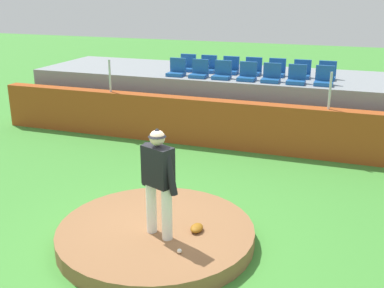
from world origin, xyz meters
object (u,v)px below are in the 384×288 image
(stadium_chair_5, at_px, (296,78))
(stadium_chair_13, at_px, (327,74))
(stadium_chair_0, at_px, (177,70))
(stadium_chair_1, at_px, (199,72))
(stadium_chair_10, at_px, (253,69))
(stadium_chair_11, at_px, (277,71))
(stadium_chair_6, at_px, (324,79))
(pitcher, at_px, (158,175))
(stadium_chair_2, at_px, (222,73))
(fielding_glove, at_px, (197,228))
(stadium_chair_7, at_px, (187,66))
(stadium_chair_4, at_px, (271,76))
(baseball, at_px, (179,251))
(stadium_chair_12, at_px, (302,72))
(stadium_chair_8, at_px, (208,67))
(stadium_chair_9, at_px, (230,68))
(stadium_chair_3, at_px, (247,75))

(stadium_chair_5, relative_size, stadium_chair_13, 1.00)
(stadium_chair_0, height_order, stadium_chair_5, same)
(stadium_chair_1, height_order, stadium_chair_10, same)
(stadium_chair_5, distance_m, stadium_chair_11, 1.17)
(stadium_chair_6, bearing_deg, pitcher, 73.63)
(stadium_chair_2, height_order, stadium_chair_5, same)
(pitcher, xyz_separation_m, stadium_chair_5, (1.21, 6.51, 0.47))
(fielding_glove, relative_size, stadium_chair_7, 0.60)
(stadium_chair_1, xyz_separation_m, stadium_chair_11, (2.06, 0.92, 0.00))
(stadium_chair_4, bearing_deg, baseball, 89.75)
(pitcher, bearing_deg, stadium_chair_6, 95.96)
(fielding_glove, bearing_deg, pitcher, -61.48)
(stadium_chair_10, bearing_deg, stadium_chair_6, 157.34)
(stadium_chair_5, xyz_separation_m, stadium_chair_12, (0.02, 0.91, 0.00))
(stadium_chair_1, height_order, stadium_chair_8, same)
(stadium_chair_5, xyz_separation_m, stadium_chair_9, (-2.08, 0.90, 0.00))
(pitcher, xyz_separation_m, stadium_chair_4, (0.53, 6.52, 0.47))
(stadium_chair_4, relative_size, stadium_chair_13, 1.00)
(stadium_chair_0, distance_m, stadium_chair_13, 4.26)
(baseball, xyz_separation_m, stadium_chair_1, (-2.04, 6.93, 1.48))
(stadium_chair_3, relative_size, stadium_chair_11, 1.00)
(stadium_chair_2, bearing_deg, stadium_chair_4, 179.38)
(stadium_chair_5, height_order, stadium_chair_11, same)
(baseball, xyz_separation_m, fielding_glove, (0.02, 0.73, 0.02))
(stadium_chair_8, relative_size, stadium_chair_10, 1.00)
(stadium_chair_3, height_order, stadium_chair_10, same)
(stadium_chair_0, xyz_separation_m, stadium_chair_2, (1.38, -0.01, 0.00))
(stadium_chair_9, relative_size, stadium_chair_11, 1.00)
(stadium_chair_5, height_order, stadium_chair_13, same)
(fielding_glove, xyz_separation_m, stadium_chair_7, (-2.77, 7.12, 1.46))
(stadium_chair_5, bearing_deg, stadium_chair_7, -15.12)
(stadium_chair_11, bearing_deg, stadium_chair_1, 24.15)
(stadium_chair_3, relative_size, stadium_chair_12, 1.00)
(baseball, bearing_deg, stadium_chair_4, 89.75)
(pitcher, bearing_deg, stadium_chair_10, 113.72)
(stadium_chair_9, bearing_deg, baseball, 99.92)
(stadium_chair_5, relative_size, stadium_chair_10, 1.00)
(stadium_chair_7, bearing_deg, stadium_chair_1, 127.54)
(stadium_chair_0, relative_size, stadium_chair_12, 1.00)
(stadium_chair_2, relative_size, stadium_chair_3, 1.00)
(stadium_chair_1, relative_size, stadium_chair_9, 1.00)
(fielding_glove, bearing_deg, stadium_chair_2, -170.42)
(stadium_chair_5, height_order, stadium_chair_7, same)
(pitcher, distance_m, fielding_glove, 1.17)
(stadium_chair_3, bearing_deg, stadium_chair_2, -0.10)
(stadium_chair_2, bearing_deg, fielding_glove, 102.59)
(stadium_chair_4, relative_size, stadium_chair_10, 1.00)
(stadium_chair_2, distance_m, stadium_chair_11, 1.65)
(stadium_chair_6, height_order, stadium_chair_9, same)
(pitcher, bearing_deg, stadium_chair_4, 107.67)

